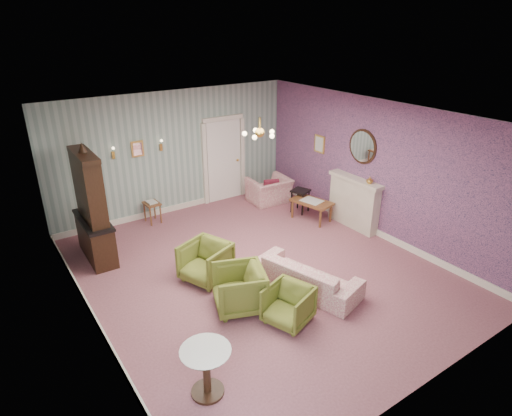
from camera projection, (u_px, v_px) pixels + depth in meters
floor at (259, 271)px, 8.24m from camera, size 7.00×7.00×0.00m
ceiling at (260, 117)px, 7.08m from camera, size 7.00×7.00×0.00m
wall_back at (175, 153)px, 10.31m from camera, size 6.00×0.00×6.00m
wall_front at (433, 297)px, 5.02m from camera, size 6.00×0.00×6.00m
wall_left at (84, 246)px, 6.11m from camera, size 0.00×7.00×7.00m
wall_right at (376, 169)px, 9.21m from camera, size 0.00×7.00×7.00m
wall_right_floral at (376, 169)px, 9.20m from camera, size 0.00×7.00×7.00m
door at (224, 159)px, 11.10m from camera, size 1.12×0.12×2.16m
olive_chair_a at (288, 303)px, 6.74m from camera, size 0.80×0.83×0.68m
olive_chair_b at (239, 287)px, 7.04m from camera, size 0.97×1.00×0.81m
olive_chair_c at (205, 260)px, 7.83m from camera, size 0.95×0.98×0.79m
sofa_chintz at (307, 271)px, 7.55m from camera, size 1.07×1.98×0.74m
wingback_chair at (269, 186)px, 11.13m from camera, size 1.04×0.72×0.87m
dresser at (90, 204)px, 8.27m from camera, size 0.50×1.38×2.29m
fireplace at (354, 202)px, 9.79m from camera, size 0.30×1.40×1.16m
mantel_vase at (370, 180)px, 9.22m from camera, size 0.15×0.15×0.15m
oval_mirror at (362, 147)px, 9.33m from camera, size 0.04×0.76×0.84m
framed_print at (320, 144)px, 10.46m from camera, size 0.04×0.34×0.42m
coffee_table at (311, 210)px, 10.23m from camera, size 0.73×1.04×0.48m
side_table_black at (300, 201)px, 10.62m from camera, size 0.50×0.50×0.58m
pedestal_table at (207, 372)px, 5.43m from camera, size 0.65×0.65×0.70m
nesting_table at (153, 212)px, 10.09m from camera, size 0.34×0.43×0.53m
gilt_mirror_back at (138, 149)px, 9.71m from camera, size 0.28×0.06×0.36m
sconce_left at (113, 153)px, 9.41m from camera, size 0.16×0.12×0.30m
sconce_right at (161, 145)px, 9.98m from camera, size 0.16×0.12×0.30m
chandelier at (260, 134)px, 7.19m from camera, size 0.56×0.56×0.36m
burgundy_cushion at (271, 187)px, 10.97m from camera, size 0.41×0.28×0.39m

